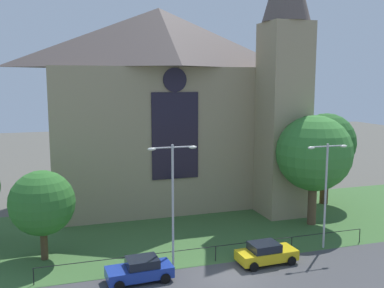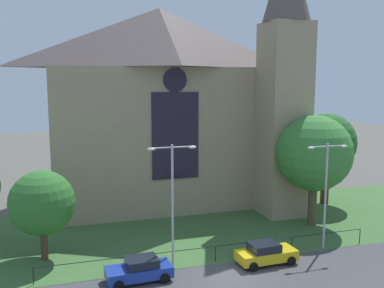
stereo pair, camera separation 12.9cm
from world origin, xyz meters
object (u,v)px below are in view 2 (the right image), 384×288
object	(u,v)px
tree_right_near	(314,153)
tree_left_near	(42,203)
tree_right_far	(327,143)
streetlamp_far	(326,182)
church_building	(169,105)
parked_car_blue	(140,270)
parked_car_yellow	(266,253)
streetlamp_near	(172,191)

from	to	relation	value
tree_right_near	tree_left_near	bearing A→B (deg)	-177.36
tree_right_far	streetlamp_far	world-z (taller)	tree_right_far
tree_left_near	tree_right_near	bearing A→B (deg)	2.64
church_building	streetlamp_far	size ratio (longest dim) A/B	3.21
parked_car_blue	parked_car_yellow	bearing A→B (deg)	177.39
church_building	tree_right_near	distance (m)	15.61
tree_left_near	parked_car_blue	distance (m)	8.74
church_building	tree_right_far	distance (m)	16.74
church_building	parked_car_yellow	bearing A→B (deg)	-82.00
tree_right_near	streetlamp_far	size ratio (longest dim) A/B	1.21
church_building	tree_right_near	size ratio (longest dim) A/B	2.66
church_building	parked_car_blue	xyz separation A→B (m)	(-6.48, -17.60, -9.53)
streetlamp_far	church_building	bearing A→B (deg)	116.28
tree_left_near	parked_car_yellow	xyz separation A→B (m)	(14.85, -5.45, -3.41)
tree_right_far	streetlamp_far	distance (m)	12.96
streetlamp_near	tree_right_far	bearing A→B (deg)	29.06
parked_car_blue	parked_car_yellow	world-z (taller)	same
parked_car_blue	parked_car_yellow	size ratio (longest dim) A/B	1.00
tree_right_far	parked_car_yellow	bearing A→B (deg)	-136.93
streetlamp_near	parked_car_yellow	bearing A→B (deg)	-11.56
tree_right_near	parked_car_yellow	world-z (taller)	tree_right_near
streetlamp_near	parked_car_yellow	distance (m)	8.02
streetlamp_near	parked_car_blue	world-z (taller)	streetlamp_near
church_building	tree_left_near	bearing A→B (deg)	-135.60
tree_right_near	parked_car_blue	world-z (taller)	tree_right_near
tree_right_far	streetlamp_near	distance (m)	21.99
streetlamp_far	parked_car_blue	size ratio (longest dim) A/B	1.89
tree_right_near	tree_left_near	world-z (taller)	tree_right_near
streetlamp_far	parked_car_blue	distance (m)	15.23
parked_car_yellow	parked_car_blue	bearing A→B (deg)	177.97
parked_car_yellow	streetlamp_near	bearing A→B (deg)	166.20
tree_right_near	streetlamp_near	distance (m)	15.16
tree_left_near	streetlamp_near	distance (m)	9.50
tree_right_far	tree_left_near	size ratio (longest dim) A/B	1.46
tree_right_near	tree_right_far	size ratio (longest dim) A/B	1.04
church_building	tree_left_near	size ratio (longest dim) A/B	4.01
church_building	tree_right_near	xyz separation A→B (m)	(10.29, -11.08, -3.85)
streetlamp_near	church_building	bearing A→B (deg)	76.44
tree_right_near	streetlamp_far	world-z (taller)	tree_right_near
tree_right_near	streetlamp_near	size ratio (longest dim) A/B	1.14
parked_car_yellow	tree_right_near	bearing A→B (deg)	37.43
church_building	streetlamp_near	world-z (taller)	church_building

